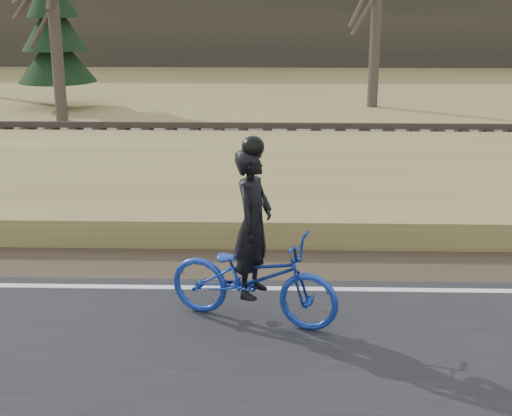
{
  "coord_description": "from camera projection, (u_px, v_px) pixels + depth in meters",
  "views": [
    {
      "loc": [
        1.39,
        -8.58,
        3.93
      ],
      "look_at": [
        1.14,
        0.5,
        1.1
      ],
      "focal_mm": 50.0,
      "sensor_mm": 36.0,
      "label": 1
    }
  ],
  "objects": [
    {
      "name": "ground",
      "position": [
        168.0,
        298.0,
        9.4
      ],
      "size": [
        120.0,
        120.0,
        0.0
      ],
      "primitive_type": "plane",
      "color": "#9A8B4E",
      "rests_on": "ground"
    },
    {
      "name": "road",
      "position": [
        131.0,
        401.0,
        7.0
      ],
      "size": [
        120.0,
        6.0,
        0.06
      ],
      "primitive_type": "cube",
      "color": "black",
      "rests_on": "ground"
    },
    {
      "name": "edge_line",
      "position": [
        170.0,
        287.0,
        9.57
      ],
      "size": [
        120.0,
        0.12,
        0.01
      ],
      "primitive_type": "cube",
      "color": "silver",
      "rests_on": "road"
    },
    {
      "name": "shoulder",
      "position": [
        180.0,
        263.0,
        10.54
      ],
      "size": [
        120.0,
        1.6,
        0.04
      ],
      "primitive_type": "cube",
      "color": "#473A2B",
      "rests_on": "ground"
    },
    {
      "name": "embankment",
      "position": [
        200.0,
        194.0,
        13.34
      ],
      "size": [
        120.0,
        5.0,
        0.44
      ],
      "primitive_type": "cube",
      "color": "#9A8B4E",
      "rests_on": "ground"
    },
    {
      "name": "ballast",
      "position": [
        217.0,
        149.0,
        16.97
      ],
      "size": [
        120.0,
        3.0,
        0.45
      ],
      "primitive_type": "cube",
      "color": "slate",
      "rests_on": "ground"
    },
    {
      "name": "railroad",
      "position": [
        216.0,
        137.0,
        16.88
      ],
      "size": [
        120.0,
        2.4,
        0.29
      ],
      "color": "black",
      "rests_on": "ballast"
    },
    {
      "name": "treeline_backdrop",
      "position": [
        250.0,
        5.0,
        37.14
      ],
      "size": [
        120.0,
        4.0,
        6.0
      ],
      "primitive_type": "cube",
      "color": "#383328",
      "rests_on": "ground"
    },
    {
      "name": "cyclist",
      "position": [
        253.0,
        265.0,
        8.44
      ],
      "size": [
        2.23,
        1.37,
        2.27
      ],
      "rotation": [
        0.0,
        0.0,
        1.25
      ],
      "color": "#1736A0",
      "rests_on": "road"
    },
    {
      "name": "bare_tree_near_left",
      "position": [
        54.0,
        16.0,
        20.88
      ],
      "size": [
        0.36,
        0.36,
        6.21
      ],
      "primitive_type": "cylinder",
      "color": "#4A3F36",
      "rests_on": "ground"
    },
    {
      "name": "conifer",
      "position": [
        53.0,
        26.0,
        23.49
      ],
      "size": [
        2.6,
        2.6,
        5.7
      ],
      "color": "#4A3F36",
      "rests_on": "ground"
    }
  ]
}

